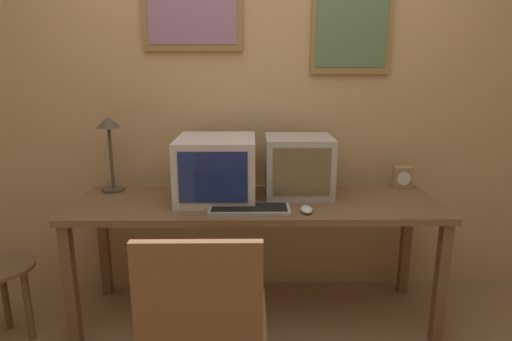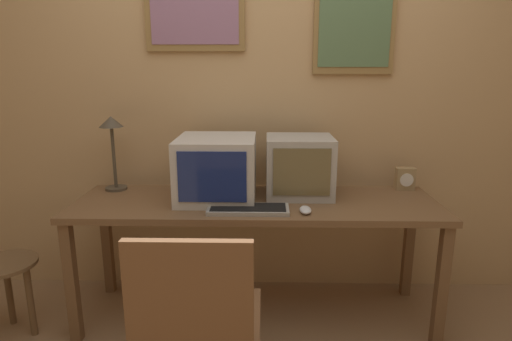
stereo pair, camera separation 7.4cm
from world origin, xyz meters
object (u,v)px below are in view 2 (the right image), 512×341
monitor_right (299,166)px  monitor_left (217,168)px  side_stool (5,279)px  keyboard_main (248,209)px  mouse_near_keyboard (305,210)px  desk_clock (405,179)px  desk_lamp (112,136)px

monitor_right → monitor_left: bearing=-171.0°
side_stool → keyboard_main: bearing=1.7°
mouse_near_keyboard → desk_clock: size_ratio=0.79×
monitor_left → side_stool: monitor_left is taller
monitor_right → side_stool: 1.74m
desk_lamp → monitor_left: bearing=-14.0°
keyboard_main → desk_clock: size_ratio=3.12×
monitor_right → keyboard_main: monitor_right is taller
monitor_right → keyboard_main: 0.45m
keyboard_main → mouse_near_keyboard: 0.30m
monitor_left → side_stool: bearing=-166.5°
monitor_left → monitor_right: size_ratio=1.21×
monitor_right → side_stool: (-1.61, -0.35, -0.56)m
mouse_near_keyboard → side_stool: size_ratio=0.24×
desk_lamp → monitor_right: bearing=-4.4°
monitor_left → side_stool: size_ratio=1.06×
monitor_left → monitor_right: (0.47, 0.08, -0.00)m
monitor_left → keyboard_main: (0.19, -0.23, -0.16)m
monitor_left → side_stool: 1.30m
monitor_right → keyboard_main: (-0.29, -0.31, -0.16)m
desk_clock → desk_lamp: 1.80m
desk_clock → monitor_right: bearing=-169.5°
monitor_left → keyboard_main: monitor_left is taller
mouse_near_keyboard → side_stool: 1.67m
monitor_left → monitor_right: monitor_left is taller
monitor_left → mouse_near_keyboard: bearing=-27.3°
desk_clock → side_stool: 2.36m
desk_lamp → side_stool: (-0.49, -0.43, -0.72)m
monitor_left → keyboard_main: size_ratio=1.09×
monitor_left → side_stool: (-1.14, -0.27, -0.56)m
desk_lamp → side_stool: 0.97m
monitor_left → mouse_near_keyboard: size_ratio=4.32×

